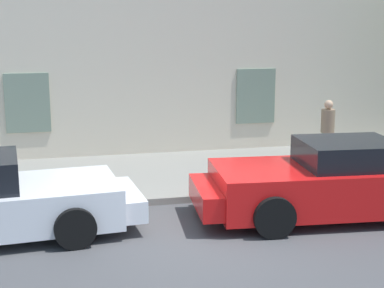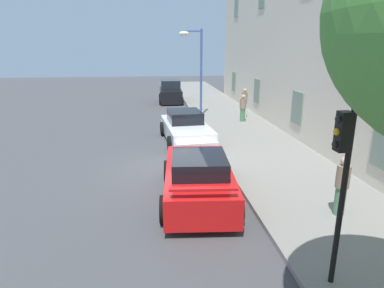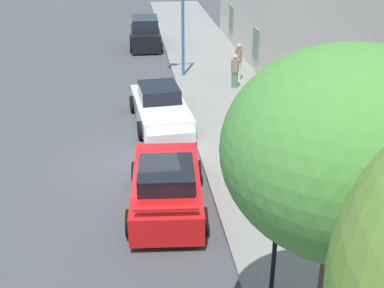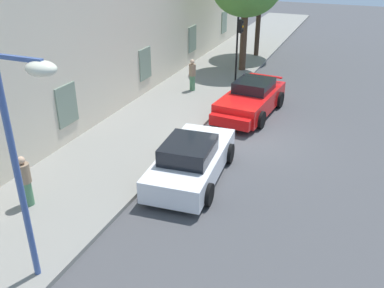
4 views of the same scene
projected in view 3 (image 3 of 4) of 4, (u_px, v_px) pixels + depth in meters
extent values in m
plane|color=#444447|center=(139.00, 166.00, 16.79)|extent=(80.00, 80.00, 0.00)
cube|color=gray|center=(261.00, 156.00, 17.24)|extent=(60.00, 4.09, 0.14)
cube|color=gray|center=(231.00, 19.00, 30.40)|extent=(1.10, 0.06, 1.50)
cube|color=gray|center=(256.00, 44.00, 24.97)|extent=(1.10, 0.06, 1.50)
cube|color=gray|center=(294.00, 83.00, 19.54)|extent=(1.10, 0.06, 1.50)
cube|color=gray|center=(362.00, 152.00, 14.11)|extent=(1.10, 0.06, 1.50)
cube|color=white|center=(161.00, 110.00, 19.86)|extent=(4.57, 2.20, 0.70)
cube|color=black|center=(159.00, 92.00, 19.89)|extent=(1.89, 1.62, 0.53)
cube|color=white|center=(169.00, 132.00, 18.17)|extent=(1.46, 1.81, 0.39)
cylinder|color=black|center=(191.00, 126.00, 18.90)|extent=(0.71, 0.29, 0.69)
cylinder|color=black|center=(141.00, 130.00, 18.55)|extent=(0.71, 0.29, 0.69)
cylinder|color=black|center=(177.00, 101.00, 21.33)|extent=(0.71, 0.29, 0.69)
cylinder|color=black|center=(133.00, 104.00, 20.98)|extent=(0.71, 0.29, 0.69)
cube|color=red|center=(167.00, 189.00, 14.27)|extent=(4.46, 2.21, 0.80)
cube|color=black|center=(166.00, 175.00, 13.71)|extent=(1.85, 1.63, 0.47)
cube|color=red|center=(166.00, 161.00, 16.04)|extent=(1.43, 1.81, 0.44)
cube|color=red|center=(166.00, 208.00, 12.21)|extent=(0.29, 1.59, 0.06)
cylinder|color=black|center=(136.00, 173.00, 15.54)|extent=(0.75, 0.30, 0.73)
cylinder|color=black|center=(197.00, 172.00, 15.62)|extent=(0.75, 0.30, 0.73)
cylinder|color=black|center=(131.00, 223.00, 13.12)|extent=(0.75, 0.30, 0.73)
cylinder|color=black|center=(203.00, 221.00, 13.20)|extent=(0.75, 0.30, 0.73)
cube|color=black|center=(145.00, 38.00, 30.29)|extent=(3.68, 1.74, 0.99)
cube|color=#1E232B|center=(145.00, 23.00, 29.92)|extent=(2.22, 1.51, 0.72)
cylinder|color=black|center=(131.00, 39.00, 31.31)|extent=(0.57, 0.21, 0.57)
cylinder|color=black|center=(159.00, 38.00, 31.49)|extent=(0.57, 0.21, 0.57)
cylinder|color=black|center=(132.00, 48.00, 29.35)|extent=(0.57, 0.21, 0.57)
cylinder|color=black|center=(161.00, 47.00, 29.52)|extent=(0.57, 0.21, 0.57)
ellipsoid|color=#4C8C38|center=(350.00, 151.00, 7.26)|extent=(3.72, 3.72, 3.03)
cylinder|color=black|center=(276.00, 230.00, 10.37)|extent=(0.10, 0.10, 3.32)
cube|color=black|center=(274.00, 179.00, 9.83)|extent=(0.22, 0.20, 0.66)
sphere|color=black|center=(269.00, 169.00, 9.73)|extent=(0.12, 0.12, 0.12)
sphere|color=orange|center=(268.00, 179.00, 9.82)|extent=(0.12, 0.12, 0.12)
sphere|color=black|center=(267.00, 189.00, 9.91)|extent=(0.12, 0.12, 0.12)
cylinder|color=#3F5999|center=(183.00, 22.00, 24.10)|extent=(0.14, 0.14, 5.22)
cylinder|color=silver|center=(238.00, 71.00, 24.32)|extent=(0.27, 0.27, 0.87)
cylinder|color=#8C7259|center=(239.00, 55.00, 23.99)|extent=(0.34, 0.34, 0.67)
sphere|color=tan|center=(239.00, 46.00, 23.80)|extent=(0.22, 0.22, 0.22)
cylinder|color=#4C7F59|center=(235.00, 79.00, 23.38)|extent=(0.35, 0.35, 0.75)
cylinder|color=#8C7259|center=(235.00, 65.00, 23.10)|extent=(0.44, 0.44, 0.58)
sphere|color=tan|center=(236.00, 57.00, 22.92)|extent=(0.22, 0.22, 0.22)
cylinder|color=#4C7F59|center=(304.00, 214.00, 13.25)|extent=(0.38, 0.38, 0.76)
cylinder|color=#8C7259|center=(307.00, 191.00, 12.97)|extent=(0.47, 0.47, 0.58)
sphere|color=tan|center=(308.00, 177.00, 12.79)|extent=(0.22, 0.22, 0.22)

